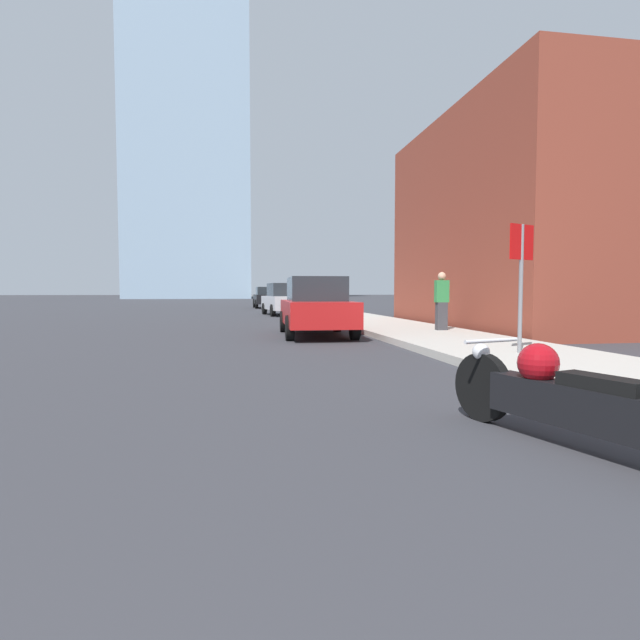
{
  "coord_description": "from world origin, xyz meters",
  "views": [
    {
      "loc": [
        0.86,
        1.33,
        1.2
      ],
      "look_at": [
        1.84,
        7.19,
        0.87
      ],
      "focal_mm": 28.0,
      "sensor_mm": 36.0,
      "label": 1
    }
  ],
  "objects_px": {
    "pedestrian": "(442,301)",
    "parked_car_black": "(267,297)",
    "motorcycle": "(562,396)",
    "stop_sign": "(521,266)",
    "parked_car_red": "(316,307)",
    "parked_car_silver": "(284,299)"
  },
  "relations": [
    {
      "from": "parked_car_black",
      "to": "motorcycle",
      "type": "bearing_deg",
      "value": -90.93
    },
    {
      "from": "pedestrian",
      "to": "motorcycle",
      "type": "bearing_deg",
      "value": -107.95
    },
    {
      "from": "stop_sign",
      "to": "pedestrian",
      "type": "distance_m",
      "value": 5.18
    },
    {
      "from": "stop_sign",
      "to": "pedestrian",
      "type": "relative_size",
      "value": 1.38
    },
    {
      "from": "parked_car_red",
      "to": "stop_sign",
      "type": "distance_m",
      "value": 6.25
    },
    {
      "from": "stop_sign",
      "to": "motorcycle",
      "type": "bearing_deg",
      "value": -117.84
    },
    {
      "from": "motorcycle",
      "to": "pedestrian",
      "type": "height_order",
      "value": "pedestrian"
    },
    {
      "from": "pedestrian",
      "to": "parked_car_black",
      "type": "bearing_deg",
      "value": 97.88
    },
    {
      "from": "stop_sign",
      "to": "parked_car_black",
      "type": "bearing_deg",
      "value": 95.08
    },
    {
      "from": "parked_car_silver",
      "to": "pedestrian",
      "type": "height_order",
      "value": "pedestrian"
    },
    {
      "from": "parked_car_black",
      "to": "stop_sign",
      "type": "bearing_deg",
      "value": -86.31
    },
    {
      "from": "parked_car_silver",
      "to": "stop_sign",
      "type": "bearing_deg",
      "value": -88.22
    },
    {
      "from": "motorcycle",
      "to": "stop_sign",
      "type": "xyz_separation_m",
      "value": [
        2.33,
        4.41,
        1.26
      ]
    },
    {
      "from": "parked_car_red",
      "to": "parked_car_black",
      "type": "bearing_deg",
      "value": 91.92
    },
    {
      "from": "parked_car_black",
      "to": "pedestrian",
      "type": "height_order",
      "value": "pedestrian"
    },
    {
      "from": "motorcycle",
      "to": "parked_car_silver",
      "type": "xyz_separation_m",
      "value": [
        -0.08,
        22.06,
        0.42
      ]
    },
    {
      "from": "parked_car_red",
      "to": "pedestrian",
      "type": "bearing_deg",
      "value": -6.34
    },
    {
      "from": "parked_car_red",
      "to": "motorcycle",
      "type": "bearing_deg",
      "value": -85.91
    },
    {
      "from": "pedestrian",
      "to": "parked_car_red",
      "type": "bearing_deg",
      "value": 171.56
    },
    {
      "from": "stop_sign",
      "to": "parked_car_silver",
      "type": "bearing_deg",
      "value": 97.76
    },
    {
      "from": "motorcycle",
      "to": "stop_sign",
      "type": "relative_size",
      "value": 1.05
    },
    {
      "from": "motorcycle",
      "to": "parked_car_black",
      "type": "relative_size",
      "value": 0.54
    }
  ]
}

